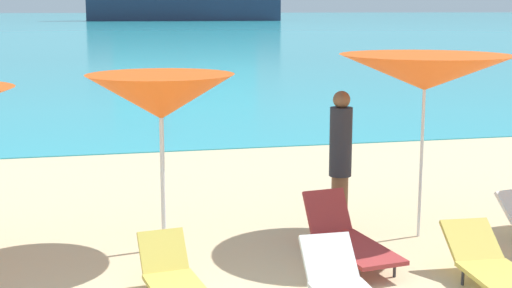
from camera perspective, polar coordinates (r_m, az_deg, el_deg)
ground_plane at (r=15.61m, az=-9.10°, el=-1.25°), size 50.00×100.00×0.30m
ocean_water at (r=235.27m, az=-13.09°, el=9.48°), size 650.00×440.00×0.02m
umbrella_2 at (r=9.02m, az=-7.36°, el=3.63°), size 1.92×1.92×2.20m
umbrella_3 at (r=9.70m, az=12.92°, el=5.40°), size 2.41×2.41×2.40m
lounge_chair_0 at (r=7.41m, az=6.90°, el=-10.96°), size 0.58×1.48×0.64m
lounge_chair_1 at (r=8.90m, az=7.13°, el=-7.18°), size 0.79×1.66×0.73m
lounge_chair_4 at (r=8.40m, az=17.87°, el=-8.98°), size 0.69×1.65×0.57m
lounge_chair_5 at (r=7.65m, az=-6.21°, el=-10.51°), size 0.71×1.53×0.62m
beachgoer_1 at (r=10.11m, az=6.54°, el=-0.80°), size 0.31×0.31×1.89m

